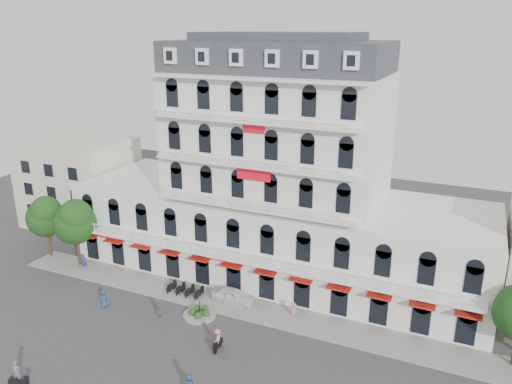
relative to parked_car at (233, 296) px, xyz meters
name	(u,v)px	position (x,y,z in m)	size (l,w,h in m)	color
ground	(195,360)	(1.15, -9.50, -0.76)	(120.00, 120.00, 0.00)	#38383A
sidewalk	(242,307)	(1.15, -0.50, -0.68)	(53.00, 4.00, 0.16)	gray
main_building	(277,186)	(1.15, 8.50, 9.21)	(45.00, 15.00, 25.80)	silver
flank_building_west	(79,182)	(-28.85, 10.50, 5.24)	(14.00, 10.00, 12.00)	beige
traffic_island	(200,313)	(-1.85, -3.50, -0.50)	(3.20, 3.20, 1.60)	gray
parked_scooter_row	(185,295)	(-5.20, -0.70, -0.76)	(4.40, 1.80, 1.10)	black
tree_west_outer	(46,215)	(-24.79, 0.48, 4.59)	(4.50, 4.48, 7.76)	#382314
tree_west_inner	(75,220)	(-19.79, -0.02, 4.93)	(4.76, 4.76, 8.25)	#382314
parked_car	(233,296)	(0.00, 0.00, 0.00)	(1.78, 4.43, 1.51)	white
rider_west	(17,376)	(-9.42, -17.85, 0.34)	(1.65, 0.82, 2.34)	black
rider_center	(218,339)	(2.26, -7.46, 0.30)	(0.67, 1.70, 2.04)	black
pedestrian_left	(104,299)	(-11.27, -5.93, 0.13)	(0.87, 0.56, 1.77)	navy
pedestrian_mid	(158,309)	(-5.41, -5.19, 0.08)	(0.98, 0.41, 1.67)	slate
pedestrian_right	(293,310)	(6.36, 0.00, 0.01)	(0.99, 0.57, 1.54)	#CB6B97
pedestrian_far	(84,262)	(-18.85, -0.40, 0.14)	(0.65, 0.43, 1.78)	navy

